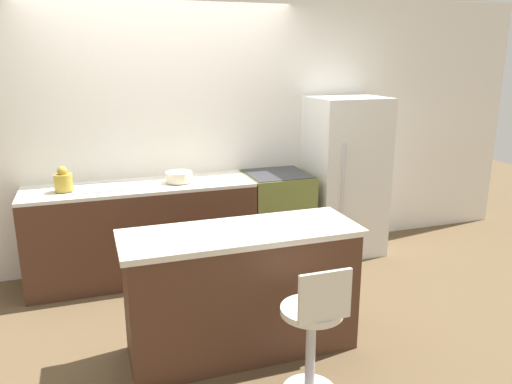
{
  "coord_description": "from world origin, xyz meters",
  "views": [
    {
      "loc": [
        -0.73,
        -4.13,
        2.0
      ],
      "look_at": [
        0.55,
        -0.41,
        0.93
      ],
      "focal_mm": 35.0,
      "sensor_mm": 36.0,
      "label": 1
    }
  ],
  "objects_px": {
    "oven_range": "(277,217)",
    "refrigerator": "(345,176)",
    "stool_chair": "(313,334)",
    "mixing_bowl": "(179,177)",
    "kettle": "(63,181)"
  },
  "relations": [
    {
      "from": "mixing_bowl",
      "to": "refrigerator",
      "type": "bearing_deg",
      "value": 0.43
    },
    {
      "from": "oven_range",
      "to": "stool_chair",
      "type": "bearing_deg",
      "value": -105.67
    },
    {
      "from": "oven_range",
      "to": "stool_chair",
      "type": "height_order",
      "value": "oven_range"
    },
    {
      "from": "kettle",
      "to": "mixing_bowl",
      "type": "height_order",
      "value": "kettle"
    },
    {
      "from": "oven_range",
      "to": "stool_chair",
      "type": "xyz_separation_m",
      "value": [
        -0.59,
        -2.09,
        -0.02
      ]
    },
    {
      "from": "refrigerator",
      "to": "kettle",
      "type": "height_order",
      "value": "refrigerator"
    },
    {
      "from": "refrigerator",
      "to": "stool_chair",
      "type": "height_order",
      "value": "refrigerator"
    },
    {
      "from": "oven_range",
      "to": "refrigerator",
      "type": "xyz_separation_m",
      "value": [
        0.74,
        -0.01,
        0.36
      ]
    },
    {
      "from": "stool_chair",
      "to": "mixing_bowl",
      "type": "relative_size",
      "value": 3.64
    },
    {
      "from": "oven_range",
      "to": "kettle",
      "type": "height_order",
      "value": "kettle"
    },
    {
      "from": "oven_range",
      "to": "kettle",
      "type": "relative_size",
      "value": 4.19
    },
    {
      "from": "refrigerator",
      "to": "kettle",
      "type": "bearing_deg",
      "value": -179.73
    },
    {
      "from": "refrigerator",
      "to": "mixing_bowl",
      "type": "bearing_deg",
      "value": -179.57
    },
    {
      "from": "stool_chair",
      "to": "kettle",
      "type": "relative_size",
      "value": 4.1
    },
    {
      "from": "mixing_bowl",
      "to": "kettle",
      "type": "bearing_deg",
      "value": 180.0
    }
  ]
}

